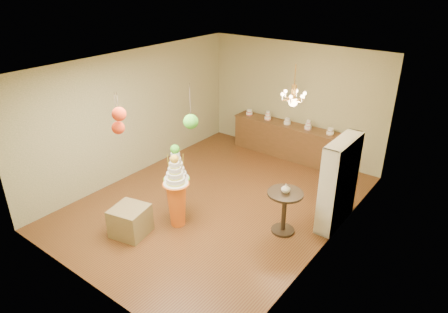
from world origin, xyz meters
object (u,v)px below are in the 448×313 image
Objects in this scene: pedestal_orange at (177,198)px; round_table at (284,207)px; sideboard at (286,140)px; pedestal_green at (177,189)px.

pedestal_orange reaches higher than round_table.
pedestal_orange is 0.50× the size of sideboard.
pedestal_orange is (0.15, -0.18, -0.07)m from pedestal_green.
sideboard is at bearing 88.37° from pedestal_orange.
sideboard is at bearing 118.60° from round_table.
round_table is at bearing 30.45° from pedestal_orange.
pedestal_orange is at bearing -50.05° from pedestal_green.
round_table is (1.94, 0.87, -0.11)m from pedestal_green.
sideboard is 3.49× the size of round_table.
round_table is (1.67, -3.07, 0.08)m from sideboard.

